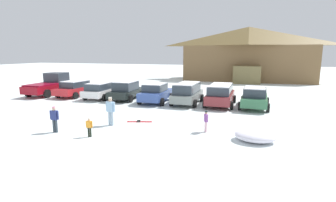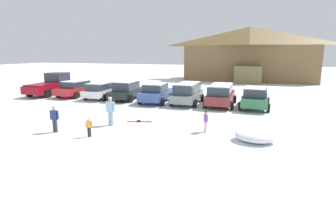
{
  "view_description": "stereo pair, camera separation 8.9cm",
  "coord_description": "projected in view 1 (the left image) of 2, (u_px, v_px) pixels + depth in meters",
  "views": [
    {
      "loc": [
        6.3,
        -8.88,
        4.19
      ],
      "look_at": [
        1.11,
        6.62,
        1.16
      ],
      "focal_mm": 28.0,
      "sensor_mm": 36.0,
      "label": 1
    },
    {
      "loc": [
        6.39,
        -8.85,
        4.19
      ],
      "look_at": [
        1.11,
        6.62,
        1.16
      ],
      "focal_mm": 28.0,
      "sensor_mm": 36.0,
      "label": 2
    }
  ],
  "objects": [
    {
      "name": "ground",
      "position": [
        93.0,
        154.0,
        11.01
      ],
      "size": [
        160.0,
        160.0,
        0.0
      ],
      "primitive_type": "plane",
      "color": "silver"
    },
    {
      "name": "ski_lodge",
      "position": [
        248.0,
        54.0,
        39.57
      ],
      "size": [
        19.12,
        10.18,
        7.99
      ],
      "color": "brown",
      "rests_on": "ground"
    },
    {
      "name": "parked_red_sedan",
      "position": [
        76.0,
        88.0,
        25.52
      ],
      "size": [
        2.33,
        4.81,
        1.52
      ],
      "color": "red",
      "rests_on": "ground"
    },
    {
      "name": "parked_white_suv",
      "position": [
        103.0,
        89.0,
        24.45
      ],
      "size": [
        2.28,
        4.8,
        1.5
      ],
      "color": "silver",
      "rests_on": "ground"
    },
    {
      "name": "parked_black_sedan",
      "position": [
        127.0,
        90.0,
        23.73
      ],
      "size": [
        2.31,
        4.59,
        1.67
      ],
      "color": "black",
      "rests_on": "ground"
    },
    {
      "name": "parked_blue_hatchback",
      "position": [
        156.0,
        93.0,
        22.22
      ],
      "size": [
        2.26,
        4.17,
        1.65
      ],
      "color": "#365098",
      "rests_on": "ground"
    },
    {
      "name": "parked_grey_wagon",
      "position": [
        187.0,
        93.0,
        21.59
      ],
      "size": [
        2.14,
        4.41,
        1.75
      ],
      "color": "gray",
      "rests_on": "ground"
    },
    {
      "name": "parked_maroon_van",
      "position": [
        220.0,
        94.0,
        20.98
      ],
      "size": [
        2.28,
        4.69,
        1.69
      ],
      "color": "maroon",
      "rests_on": "ground"
    },
    {
      "name": "parked_green_coupe",
      "position": [
        255.0,
        97.0,
        20.05
      ],
      "size": [
        2.23,
        4.37,
        1.61
      ],
      "color": "#346C47",
      "rests_on": "ground"
    },
    {
      "name": "pickup_truck",
      "position": [
        51.0,
        85.0,
        26.49
      ],
      "size": [
        2.59,
        5.6,
        2.15
      ],
      "color": "maroon",
      "rests_on": "ground"
    },
    {
      "name": "skier_adult_in_blue_parka",
      "position": [
        111.0,
        110.0,
        15.14
      ],
      "size": [
        0.62,
        0.27,
        1.67
      ],
      "color": "#9CB3C5",
      "rests_on": "ground"
    },
    {
      "name": "skier_teen_in_navy_coat",
      "position": [
        54.0,
        118.0,
        13.83
      ],
      "size": [
        0.52,
        0.23,
        1.41
      ],
      "color": "#343F49",
      "rests_on": "ground"
    },
    {
      "name": "skier_child_in_purple_jacket",
      "position": [
        206.0,
        120.0,
        13.91
      ],
      "size": [
        0.27,
        0.4,
        1.16
      ],
      "color": "beige",
      "rests_on": "ground"
    },
    {
      "name": "skier_child_in_orange_jacket",
      "position": [
        89.0,
        126.0,
        13.11
      ],
      "size": [
        0.37,
        0.17,
        0.99
      ],
      "color": "black",
      "rests_on": "ground"
    },
    {
      "name": "pair_of_skis",
      "position": [
        139.0,
        121.0,
        16.08
      ],
      "size": [
        1.55,
        0.73,
        0.08
      ],
      "color": "red",
      "rests_on": "ground"
    },
    {
      "name": "plowed_snow_pile",
      "position": [
        256.0,
        136.0,
        12.52
      ],
      "size": [
        1.95,
        1.56,
        0.55
      ],
      "primitive_type": "ellipsoid",
      "color": "white",
      "rests_on": "ground"
    }
  ]
}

